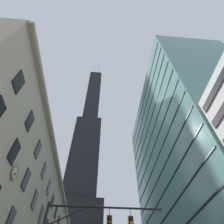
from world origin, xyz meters
name	(u,v)px	position (x,y,z in m)	size (l,w,h in m)	color
dark_skyscraper	(82,176)	(-11.38, 78.64, 54.05)	(23.18, 23.18, 184.54)	black
glass_office_midrise	(193,164)	(20.83, 26.42, 28.37)	(19.76, 44.16, 56.75)	slate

